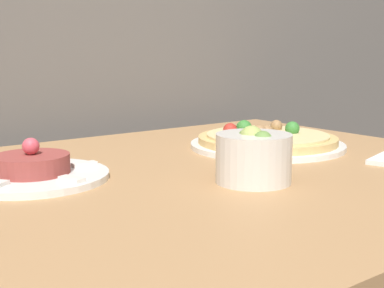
% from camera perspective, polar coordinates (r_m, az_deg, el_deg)
% --- Properties ---
extents(dining_table, '(1.13, 0.83, 0.74)m').
position_cam_1_polar(dining_table, '(0.87, -1.48, -9.93)').
color(dining_table, '#AD7F51').
rests_on(dining_table, ground_plane).
extents(pizza_plate, '(0.31, 0.31, 0.05)m').
position_cam_1_polar(pizza_plate, '(1.08, 7.98, 0.36)').
color(pizza_plate, white).
rests_on(pizza_plate, dining_table).
extents(tartare_plate, '(0.23, 0.23, 0.06)m').
position_cam_1_polar(tartare_plate, '(0.84, -16.69, -2.77)').
color(tartare_plate, white).
rests_on(tartare_plate, dining_table).
extents(small_bowl, '(0.11, 0.11, 0.08)m').
position_cam_1_polar(small_bowl, '(0.79, 6.56, -1.18)').
color(small_bowl, silver).
rests_on(small_bowl, dining_table).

